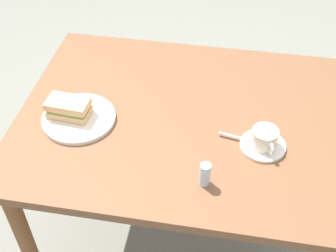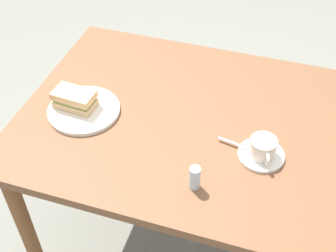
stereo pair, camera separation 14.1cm
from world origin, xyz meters
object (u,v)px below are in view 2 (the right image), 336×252
(sandwich_front, at_px, (75,99))
(spoon, at_px, (238,145))
(dining_table, at_px, (185,137))
(sandwich_plate, at_px, (84,110))
(coffee_saucer, at_px, (261,155))
(salt_shaker, at_px, (195,178))
(coffee_cup, at_px, (263,147))

(sandwich_front, relative_size, spoon, 1.44)
(sandwich_front, height_order, spoon, sandwich_front)
(dining_table, xyz_separation_m, sandwich_plate, (-0.33, -0.08, 0.10))
(sandwich_plate, height_order, coffee_saucer, sandwich_plate)
(sandwich_front, relative_size, salt_shaker, 1.85)
(coffee_cup, xyz_separation_m, salt_shaker, (-0.16, -0.17, -0.00))
(coffee_saucer, bearing_deg, salt_shaker, -132.84)
(spoon, bearing_deg, sandwich_front, 178.95)
(sandwich_plate, relative_size, coffee_cup, 2.33)
(dining_table, relative_size, coffee_saucer, 7.68)
(sandwich_plate, bearing_deg, coffee_cup, -2.08)
(coffee_cup, bearing_deg, spoon, 168.14)
(dining_table, distance_m, coffee_cup, 0.32)
(dining_table, distance_m, coffee_saucer, 0.30)
(coffee_saucer, distance_m, spoon, 0.08)
(coffee_saucer, relative_size, salt_shaker, 1.85)
(coffee_saucer, xyz_separation_m, spoon, (-0.07, 0.01, 0.01))
(salt_shaker, bearing_deg, spoon, 65.06)
(coffee_cup, bearing_deg, sandwich_plate, 177.92)
(sandwich_plate, xyz_separation_m, coffee_cup, (0.60, -0.02, 0.03))
(dining_table, distance_m, salt_shaker, 0.32)
(sandwich_front, xyz_separation_m, salt_shaker, (0.47, -0.20, -0.01))
(spoon, bearing_deg, salt_shaker, -114.94)
(coffee_saucer, bearing_deg, dining_table, 159.87)
(coffee_cup, distance_m, spoon, 0.08)
(coffee_saucer, xyz_separation_m, coffee_cup, (0.00, -0.00, 0.04))
(dining_table, height_order, coffee_cup, coffee_cup)
(dining_table, height_order, sandwich_front, sandwich_front)
(sandwich_front, distance_m, coffee_cup, 0.63)
(sandwich_plate, distance_m, spoon, 0.53)
(coffee_cup, xyz_separation_m, spoon, (-0.07, 0.02, -0.03))
(dining_table, relative_size, sandwich_front, 7.69)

